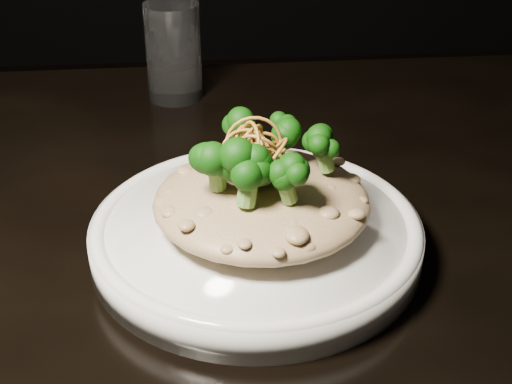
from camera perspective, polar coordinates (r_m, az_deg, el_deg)
table at (r=0.65m, az=-6.79°, el=-9.31°), size 1.10×0.80×0.75m
plate at (r=0.57m, az=0.00°, el=-3.58°), size 0.26×0.26×0.03m
risotto at (r=0.56m, az=0.45°, el=-0.70°), size 0.17×0.17×0.04m
broccoli at (r=0.54m, az=0.63°, el=2.70°), size 0.11×0.11×0.04m
cheese at (r=0.55m, az=-0.49°, el=1.74°), size 0.05×0.05×0.01m
shallots at (r=0.53m, az=0.00°, el=3.93°), size 0.05×0.05×0.03m
drinking_glass at (r=0.85m, az=-6.61°, el=11.07°), size 0.08×0.08×0.11m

